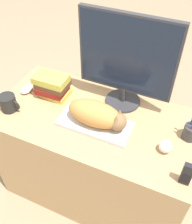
{
  "coord_description": "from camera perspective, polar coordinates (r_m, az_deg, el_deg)",
  "views": [
    {
      "loc": [
        0.44,
        -0.66,
        1.83
      ],
      "look_at": [
        0.01,
        0.3,
        0.82
      ],
      "focal_mm": 42.0,
      "sensor_mm": 36.0,
      "label": 1
    }
  ],
  "objects": [
    {
      "name": "keyboard",
      "position": [
        1.46,
        -0.25,
        -2.62
      ],
      "size": [
        0.41,
        0.19,
        0.02
      ],
      "color": "silver",
      "rests_on": "desk"
    },
    {
      "name": "desk",
      "position": [
        1.8,
        -0.22,
        -9.74
      ],
      "size": [
        1.2,
        0.62,
        0.76
      ],
      "color": "tan",
      "rests_on": "ground_plane"
    },
    {
      "name": "phone",
      "position": [
        1.26,
        19.15,
        -12.69
      ],
      "size": [
        0.05,
        0.03,
        0.13
      ],
      "color": "black",
      "rests_on": "desk"
    },
    {
      "name": "coffee_mug",
      "position": [
        1.61,
        -18.51,
        1.87
      ],
      "size": [
        0.13,
        0.1,
        0.1
      ],
      "color": "black",
      "rests_on": "desk"
    },
    {
      "name": "computer_mouse",
      "position": [
        1.74,
        -14.79,
        4.92
      ],
      "size": [
        0.07,
        0.11,
        0.03
      ],
      "color": "silver",
      "rests_on": "desk"
    },
    {
      "name": "baseball",
      "position": [
        1.37,
        14.91,
        -7.29
      ],
      "size": [
        0.07,
        0.07,
        0.07
      ],
      "color": "silver",
      "rests_on": "desk"
    },
    {
      "name": "monitor",
      "position": [
        1.43,
        6.64,
        11.37
      ],
      "size": [
        0.54,
        0.21,
        0.56
      ],
      "color": "#333338",
      "rests_on": "desk"
    },
    {
      "name": "ground_plane",
      "position": [
        2.0,
        -4.21,
        -22.85
      ],
      "size": [
        12.0,
        12.0,
        0.0
      ],
      "primitive_type": "plane",
      "color": "#998466"
    },
    {
      "name": "book_stack",
      "position": [
        1.63,
        -9.46,
        5.67
      ],
      "size": [
        0.2,
        0.15,
        0.15
      ],
      "color": "#CCC14C",
      "rests_on": "desk"
    },
    {
      "name": "cat",
      "position": [
        1.4,
        0.43,
        -0.58
      ],
      "size": [
        0.33,
        0.15,
        0.14
      ],
      "color": "#D18C47",
      "rests_on": "keyboard"
    },
    {
      "name": "pen_cup",
      "position": [
        1.46,
        19.94,
        -4.02
      ],
      "size": [
        0.08,
        0.08,
        0.22
      ],
      "color": "#38383D",
      "rests_on": "desk"
    }
  ]
}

